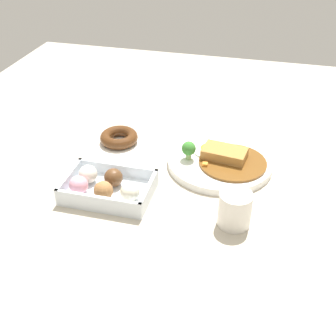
{
  "coord_description": "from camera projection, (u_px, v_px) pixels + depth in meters",
  "views": [
    {
      "loc": [
        0.18,
        -0.89,
        0.61
      ],
      "look_at": [
        -0.03,
        -0.06,
        0.03
      ],
      "focal_mm": 46.4,
      "sensor_mm": 36.0,
      "label": 1
    }
  ],
  "objects": [
    {
      "name": "ground_plane",
      "position": [
        188.0,
        166.0,
        1.09
      ],
      "size": [
        1.6,
        1.6,
        0.0
      ],
      "primitive_type": "plane",
      "color": "#B2A893"
    },
    {
      "name": "coffee_mug",
      "position": [
        235.0,
        209.0,
        0.89
      ],
      "size": [
        0.07,
        0.07,
        0.08
      ],
      "primitive_type": "cylinder",
      "color": "silver",
      "rests_on": "ground_plane"
    },
    {
      "name": "curry_plate",
      "position": [
        220.0,
        160.0,
        1.08
      ],
      "size": [
        0.26,
        0.26,
        0.07
      ],
      "color": "white",
      "rests_on": "ground_plane"
    },
    {
      "name": "donut_box",
      "position": [
        106.0,
        187.0,
        0.98
      ],
      "size": [
        0.2,
        0.13,
        0.05
      ],
      "color": "silver",
      "rests_on": "ground_plane"
    },
    {
      "name": "chocolate_ring_donut",
      "position": [
        119.0,
        138.0,
        1.17
      ],
      "size": [
        0.14,
        0.14,
        0.03
      ],
      "color": "white",
      "rests_on": "ground_plane"
    }
  ]
}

